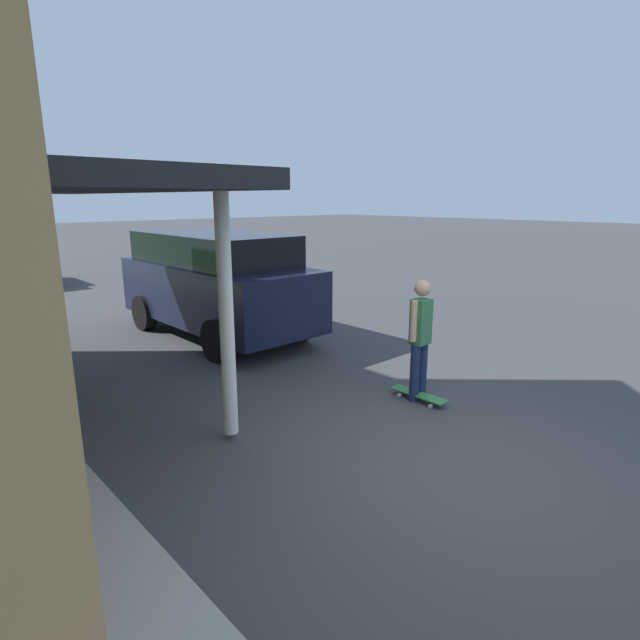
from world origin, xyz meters
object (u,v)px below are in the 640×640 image
skateboard (419,395)px  car_down_street (11,263)px  skateboarder (420,335)px  suv_parked (216,281)px

skateboard → car_down_street: bearing=96.6°
skateboarder → car_down_street: bearing=96.7°
skateboarder → skateboard: 0.85m
suv_parked → skateboarder: bearing=-87.3°
skateboarder → skateboard: size_ratio=2.00×
car_down_street → skateboard: 14.94m
car_down_street → skateboarder: skateboarder is taller
suv_parked → skateboarder: suv_parked is taller
car_down_street → skateboard: car_down_street is taller
suv_parked → car_down_street: (-1.53, 9.99, -0.44)m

